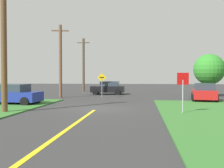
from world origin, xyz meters
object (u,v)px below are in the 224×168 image
utility_pole_far (83,64)px  car_on_crossroad (204,92)px  stop_sign (183,85)px  utility_pole_mid (60,60)px  oak_tree_left (209,69)px  car_approaching_junction (108,88)px  utility_pole_near (4,39)px  parked_car_near_building (15,94)px  direction_sign (102,83)px

utility_pole_far → car_on_crossroad: bearing=-45.0°
stop_sign → utility_pole_mid: (-10.88, 10.93, 2.18)m
oak_tree_left → car_on_crossroad: bearing=-107.5°
stop_sign → car_approaching_junction: 17.79m
car_on_crossroad → utility_pole_near: bearing=132.1°
utility_pole_near → utility_pole_far: 23.44m
parked_car_near_building → direction_sign: size_ratio=1.58×
car_approaching_junction → oak_tree_left: oak_tree_left is taller
stop_sign → car_approaching_junction: (-6.58, 16.50, -0.91)m
car_approaching_junction → parked_car_near_building: bearing=66.4°
direction_sign → oak_tree_left: (11.41, 3.64, 1.39)m
car_on_crossroad → direction_sign: bearing=85.8°
car_on_crossroad → direction_sign: (-9.59, 2.13, 0.79)m
utility_pole_mid → oak_tree_left: 16.19m
parked_car_near_building → direction_sign: direction_sign is taller
stop_sign → utility_pole_near: bearing=-7.1°
parked_car_near_building → utility_pole_far: 19.05m
utility_pole_mid → utility_pole_far: 11.72m
direction_sign → oak_tree_left: size_ratio=0.55×
utility_pole_mid → direction_sign: 4.99m
car_on_crossroad → utility_pole_near: (-13.88, -9.27, 3.71)m
utility_pole_mid → utility_pole_far: (-0.15, 11.72, 0.10)m
direction_sign → car_approaching_junction: bearing=91.1°
car_on_crossroad → car_approaching_junction: bearing=58.8°
utility_pole_mid → car_approaching_junction: bearing=52.3°
stop_sign → direction_sign: size_ratio=0.95×
parked_car_near_building → utility_pole_far: bearing=90.9°
car_approaching_junction → utility_pole_mid: utility_pole_mid is taller
utility_pole_mid → direction_sign: size_ratio=2.95×
utility_pole_near → utility_pole_far: (-0.28, 23.43, -0.52)m
car_on_crossroad → utility_pole_mid: bearing=88.5°
car_on_crossroad → utility_pole_near: 17.10m
utility_pole_near → oak_tree_left: 21.80m
parked_car_near_building → car_on_crossroad: 16.20m
parked_car_near_building → oak_tree_left: (17.35, 10.35, 2.18)m
stop_sign → utility_pole_far: size_ratio=0.31×
oak_tree_left → utility_pole_mid: bearing=-168.1°
car_on_crossroad → stop_sign: bearing=168.2°
utility_pole_near → utility_pole_far: bearing=90.7°
car_on_crossroad → oak_tree_left: 6.44m
stop_sign → parked_car_near_building: size_ratio=0.60×
stop_sign → parked_car_near_building: bearing=-28.7°
car_approaching_junction → utility_pole_near: size_ratio=0.46×
parked_car_near_building → car_on_crossroad: same height
stop_sign → utility_pole_mid: size_ratio=0.32×
parked_car_near_building → utility_pole_far: size_ratio=0.52×
parked_car_near_building → oak_tree_left: size_ratio=0.86×
parked_car_near_building → utility_pole_mid: 7.82m
utility_pole_mid → utility_pole_far: size_ratio=0.97×
car_approaching_junction → direction_sign: (0.11, -5.88, 0.79)m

